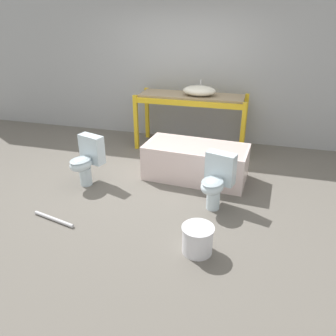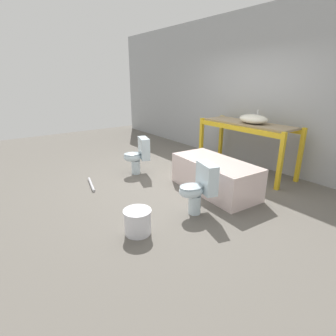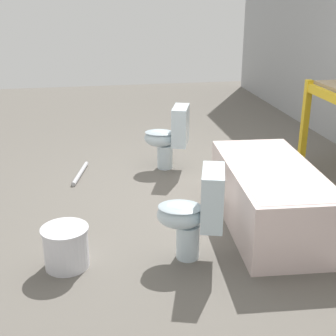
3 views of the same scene
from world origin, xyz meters
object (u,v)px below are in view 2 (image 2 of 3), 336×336
(toilet_near, at_px, (199,187))
(toilet_far, at_px, (138,154))
(bucket_white, at_px, (138,221))
(sink_basin, at_px, (253,119))
(bathtub_main, at_px, (215,174))

(toilet_near, distance_m, toilet_far, 1.95)
(bucket_white, bearing_deg, sink_basin, 100.83)
(toilet_near, bearing_deg, bathtub_main, 134.84)
(bathtub_main, bearing_deg, toilet_far, -154.36)
(bathtub_main, relative_size, toilet_far, 2.18)
(bathtub_main, distance_m, toilet_near, 0.87)
(sink_basin, xyz_separation_m, toilet_far, (-1.33, -1.80, -0.71))
(sink_basin, height_order, toilet_near, sink_basin)
(toilet_near, bearing_deg, toilet_far, -168.34)
(toilet_far, relative_size, bucket_white, 2.08)
(toilet_far, bearing_deg, sink_basin, 71.77)
(toilet_far, bearing_deg, bucket_white, -12.49)
(bathtub_main, bearing_deg, bucket_white, -74.10)
(bucket_white, bearing_deg, bathtub_main, 101.80)
(toilet_near, bearing_deg, sink_basin, 123.55)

